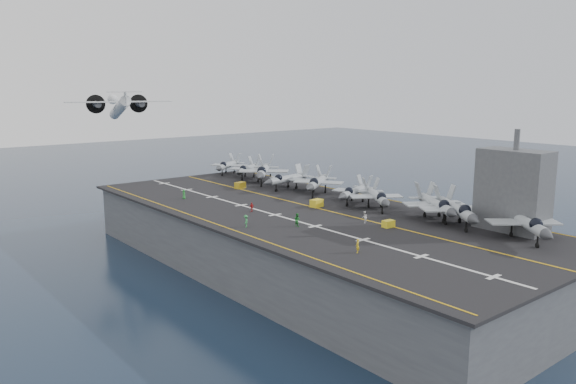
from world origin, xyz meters
TOP-DOWN VIEW (x-y plane):
  - ground at (0.00, 0.00)m, footprint 500.00×500.00m
  - hull at (0.00, 0.00)m, footprint 36.00×90.00m
  - flight_deck at (0.00, 0.00)m, footprint 38.00×92.00m
  - foul_line at (3.00, 0.00)m, footprint 0.35×90.00m
  - landing_centerline at (-6.00, 0.00)m, footprint 0.50×90.00m
  - deck_edge_port at (-17.00, 0.00)m, footprint 0.25×90.00m
  - deck_edge_stbd at (18.50, 0.00)m, footprint 0.25×90.00m
  - island_superstructure at (15.00, -30.00)m, footprint 5.00×10.00m
  - fighter_jet_0 at (11.72, -33.98)m, footprint 16.97×17.70m
  - fighter_jet_1 at (11.29, -23.06)m, footprint 17.13×18.41m
  - fighter_jet_2 at (12.46, -18.48)m, footprint 16.06×17.62m
  - fighter_jet_3 at (10.55, -7.56)m, footprint 15.17×16.40m
  - fighter_jet_4 at (11.58, -1.24)m, footprint 15.23×12.83m
  - fighter_jet_5 at (11.99, 9.39)m, footprint 17.53×16.27m
  - fighter_jet_6 at (10.84, 17.42)m, footprint 14.99×11.45m
  - fighter_jet_7 at (11.29, 26.57)m, footprint 19.21×19.54m
  - fighter_jet_8 at (12.64, 34.61)m, footprint 15.72×14.60m
  - tow_cart_a at (2.27, -17.40)m, footprint 1.87×1.30m
  - tow_cart_b at (3.66, 0.43)m, footprint 2.40×1.74m
  - tow_cart_c at (3.58, 24.37)m, footprint 2.51×1.99m
  - crew_1 at (-11.06, -23.82)m, footprint 1.27×1.31m
  - crew_2 at (-8.13, -8.24)m, footprint 0.91×1.28m
  - crew_3 at (-14.48, -3.70)m, footprint 1.31×1.34m
  - crew_4 at (-7.58, 4.45)m, footprint 1.05×0.78m
  - crew_5 at (-11.06, 21.85)m, footprint 1.05×1.25m
  - crew_7 at (1.35, -13.32)m, footprint 1.37×1.31m
  - transport_plane at (-8.31, 56.88)m, footprint 27.37×21.38m
  - fighter_jet_9 at (12.64, 43.00)m, footprint 15.72×14.60m

SIDE VIEW (x-z plane):
  - ground at x=0.00m, z-range 0.00..0.00m
  - hull at x=0.00m, z-range 0.00..10.00m
  - flight_deck at x=0.00m, z-range 10.00..10.40m
  - foul_line at x=3.00m, z-range 10.41..10.43m
  - landing_centerline at x=-6.00m, z-range 10.41..10.43m
  - deck_edge_port at x=-17.00m, z-range 10.41..10.43m
  - deck_edge_stbd at x=18.50m, z-range 10.41..10.43m
  - tow_cart_a at x=2.27m, z-range 10.40..11.47m
  - tow_cart_c at x=3.58m, z-range 10.40..11.72m
  - tow_cart_b at x=3.66m, z-range 10.40..11.74m
  - crew_4 at x=-7.58m, z-range 10.40..12.01m
  - crew_5 at x=-11.06m, z-range 10.40..12.18m
  - crew_1 at x=-11.06m, z-range 10.40..12.23m
  - crew_3 at x=-14.48m, z-range 10.40..12.28m
  - crew_7 at x=1.35m, z-range 10.40..12.30m
  - crew_2 at x=-8.13m, z-range 10.40..12.43m
  - fighter_jet_4 at x=11.58m, z-range 10.40..14.90m
  - fighter_jet_8 at x=12.64m, z-range 10.40..14.94m
  - fighter_jet_9 at x=12.64m, z-range 10.40..14.94m
  - fighter_jet_6 at x=10.84m, z-range 10.40..15.09m
  - fighter_jet_3 at x=10.55m, z-range 10.40..15.14m
  - fighter_jet_5 at x=11.99m, z-range 10.40..15.47m
  - fighter_jet_2 at x=12.46m, z-range 10.40..15.49m
  - fighter_jet_0 at x=11.72m, z-range 10.40..15.53m
  - fighter_jet_1 at x=11.29m, z-range 10.40..15.72m
  - fighter_jet_7 at x=11.29m, z-range 10.40..16.11m
  - island_superstructure at x=15.00m, z-range 10.40..25.40m
  - transport_plane at x=-8.31m, z-range 23.62..29.39m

